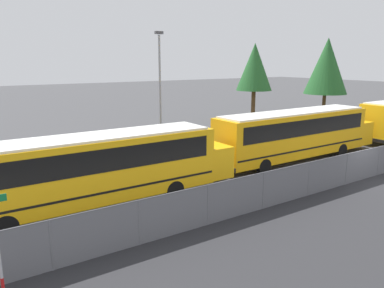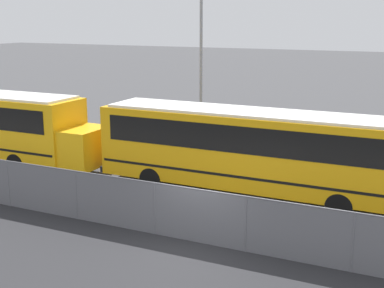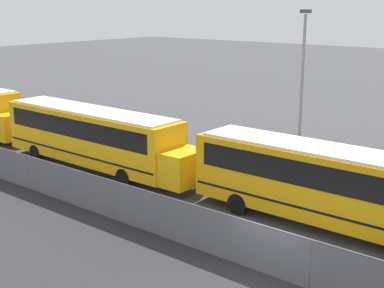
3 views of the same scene
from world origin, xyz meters
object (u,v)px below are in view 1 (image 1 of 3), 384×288
school_bus_1 (97,166)px  tree_0 (327,66)px  light_pole (160,87)px  tree_1 (255,67)px  school_bus_2 (297,132)px

school_bus_1 → tree_0: size_ratio=1.44×
light_pole → tree_0: (27.27, 6.17, 1.22)m
light_pole → tree_1: bearing=21.5°
school_bus_1 → school_bus_2: size_ratio=1.00×
light_pole → tree_1: (14.69, 5.79, 1.19)m
light_pole → tree_0: 27.98m
school_bus_2 → tree_0: size_ratio=1.44×
school_bus_2 → tree_1: size_ratio=1.60×
school_bus_2 → light_pole: 10.29m
school_bus_1 → light_pole: (8.01, 8.54, 2.72)m
school_bus_1 → tree_0: (35.27, 14.71, 3.94)m
school_bus_1 → light_pole: light_pole is taller
tree_0 → tree_1: tree_0 is taller
light_pole → school_bus_2: bearing=-53.3°
school_bus_1 → tree_0: bearing=22.6°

